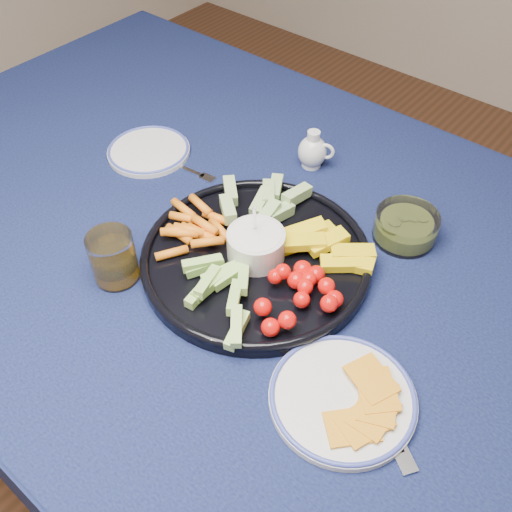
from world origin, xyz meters
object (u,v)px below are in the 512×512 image
Objects in this scene: pickle_bowl at (405,228)px; cheese_plate at (343,396)px; crudite_platter at (256,253)px; dining_table at (236,261)px; side_plate_extra at (149,151)px; creamer_pitcher at (313,151)px; juice_tumbler at (114,260)px.

cheese_plate is (0.10, -0.35, -0.01)m from pickle_bowl.
dining_table is at bearing 153.82° from crudite_platter.
dining_table is 0.31m from side_plate_extra.
dining_table is at bearing -11.04° from side_plate_extra.
creamer_pitcher is at bearing 130.35° from cheese_plate.
cheese_plate reaches higher than side_plate_extra.
juice_tumbler reaches higher than pickle_bowl.
cheese_plate is 0.68m from side_plate_extra.
cheese_plate is (0.27, -0.13, -0.01)m from crudite_platter.
side_plate_extra is at bearing 165.40° from crudite_platter.
crudite_platter reaches higher than cheese_plate.
juice_tumbler is (-0.08, -0.22, 0.13)m from dining_table.
crudite_platter is at bearing -127.44° from pickle_bowl.
creamer_pitcher is at bearing 32.80° from side_plate_extra.
crudite_platter is at bearing 47.64° from juice_tumbler.
side_plate_extra is (-0.29, -0.19, -0.03)m from creamer_pitcher.
pickle_bowl is 0.55m from side_plate_extra.
cheese_plate is at bearing -49.65° from creamer_pitcher.
side_plate_extra is at bearing 160.53° from cheese_plate.
dining_table is 0.40m from cheese_plate.
crudite_platter reaches higher than side_plate_extra.
creamer_pitcher is at bearing 80.84° from juice_tumbler.
creamer_pitcher is (-0.09, 0.28, 0.01)m from crudite_platter.
crudite_platter is (0.08, -0.04, 0.11)m from dining_table.
crudite_platter reaches higher than dining_table.
juice_tumbler reaches higher than creamer_pitcher.
crudite_platter is 3.51× the size of pickle_bowl.
cheese_plate is at bearing -19.47° from side_plate_extra.
cheese_plate is 0.43m from juice_tumbler.
crudite_platter is 0.24m from juice_tumbler.
side_plate_extra is (-0.37, 0.10, -0.02)m from crudite_platter.
pickle_bowl is 0.51m from juice_tumbler.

